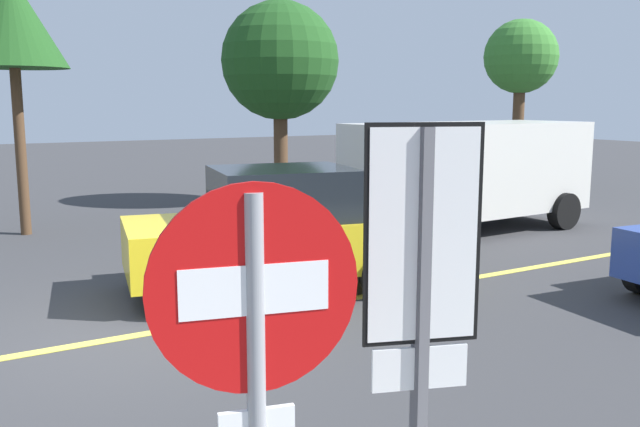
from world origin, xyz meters
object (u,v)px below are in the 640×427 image
(stop_sign, at_px, (256,387))
(speed_limit_sign, at_px, (422,293))
(tree_centre_verge, at_px, (521,59))
(tree_right_verge, at_px, (280,62))
(white_van, at_px, (470,169))
(tree_left_verge, at_px, (12,22))
(car_yellow_approaching, at_px, (274,230))

(stop_sign, distance_m, speed_limit_sign, 0.95)
(tree_centre_verge, distance_m, tree_right_verge, 8.15)
(white_van, bearing_deg, tree_left_verge, 152.57)
(white_van, xyz_separation_m, car_yellow_approaching, (-5.49, -2.04, -0.42))
(speed_limit_sign, bearing_deg, car_yellow_approaching, 69.32)
(white_van, bearing_deg, car_yellow_approaching, -159.58)
(car_yellow_approaching, distance_m, tree_centre_verge, 14.23)
(white_van, bearing_deg, tree_right_verge, 107.11)
(white_van, bearing_deg, speed_limit_sign, -133.79)
(car_yellow_approaching, relative_size, tree_left_verge, 0.83)
(speed_limit_sign, bearing_deg, tree_right_verge, 65.29)
(tree_centre_verge, bearing_deg, tree_left_verge, -176.69)
(stop_sign, bearing_deg, tree_left_verge, 86.50)
(stop_sign, bearing_deg, tree_centre_verge, 41.13)
(white_van, distance_m, tree_centre_verge, 8.60)
(stop_sign, relative_size, tree_right_verge, 0.46)
(tree_right_verge, bearing_deg, tree_left_verge, -169.68)
(car_yellow_approaching, distance_m, tree_right_verge, 8.72)
(tree_left_verge, relative_size, tree_right_verge, 0.99)
(stop_sign, distance_m, tree_right_verge, 15.46)
(white_van, height_order, car_yellow_approaching, white_van)
(tree_centre_verge, bearing_deg, car_yellow_approaching, -149.76)
(tree_left_verge, bearing_deg, tree_centre_verge, 3.31)
(car_yellow_approaching, xyz_separation_m, tree_centre_verge, (12.00, 7.00, 3.07))
(stop_sign, xyz_separation_m, speed_limit_sign, (0.91, 0.21, 0.17))
(car_yellow_approaching, xyz_separation_m, tree_right_verge, (3.87, 7.31, 2.76))
(stop_sign, height_order, tree_left_verge, tree_left_verge)
(stop_sign, distance_m, tree_centre_verge, 20.32)
(stop_sign, height_order, white_van, stop_sign)
(stop_sign, xyz_separation_m, white_van, (8.70, 8.33, -0.33))
(stop_sign, xyz_separation_m, tree_right_verge, (7.07, 13.60, 2.02))
(speed_limit_sign, relative_size, tree_left_verge, 0.50)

